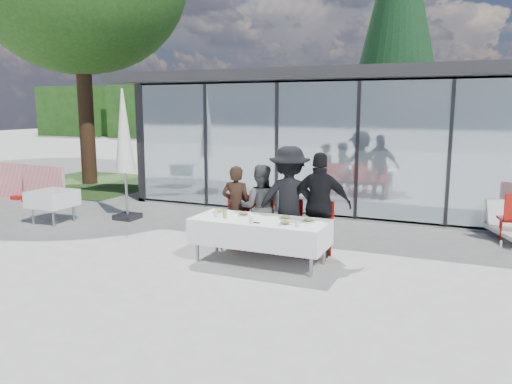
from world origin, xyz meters
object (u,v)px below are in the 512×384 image
diner_chair_d (320,226)px  lounger (510,227)px  diner_d (320,205)px  diner_chair_c (289,223)px  plate_c (286,217)px  market_umbrella (124,138)px  diner_chair_b (260,221)px  folded_eyeglasses (256,223)px  plate_d (309,220)px  conifer_tree (398,16)px  dining_table (260,232)px  plate_extra (285,223)px  diner_b (260,207)px  diner_a (236,206)px  plate_a (219,211)px  spare_table_left (52,199)px  plate_b (244,214)px  juice_bottle (225,213)px  diner_c (289,200)px  diner_chair_a (236,218)px

diner_chair_d → lounger: (3.14, 2.55, -0.28)m
diner_d → diner_chair_c: bearing=-9.4°
plate_c → diner_chair_d: bearing=53.7°
market_umbrella → diner_chair_b: bearing=-15.6°
diner_chair_b → plate_c: size_ratio=4.23×
diner_chair_c → folded_eyeglasses: 1.07m
plate_d → lounger: 4.50m
plate_c → conifer_tree: (-0.13, 12.58, 5.21)m
diner_chair_c → conifer_tree: bearing=89.9°
dining_table → plate_extra: 0.61m
diner_b → diner_chair_d: size_ratio=1.61×
plate_d → folded_eyeglasses: plate_d is taller
diner_a → plate_a: (-0.08, -0.55, 0.01)m
diner_chair_c → spare_table_left: diner_chair_c is taller
dining_table → conifer_tree: (0.26, 12.75, 5.45)m
conifer_tree → plate_d: bearing=-87.5°
diner_a → spare_table_left: bearing=-9.4°
plate_b → plate_d: same height
diner_chair_c → plate_a: diner_chair_c is taller
juice_bottle → folded_eyeglasses: 0.66m
diner_a → diner_chair_d: (1.61, -0.00, -0.23)m
diner_a → diner_b: 0.48m
diner_d → conifer_tree: size_ratio=0.17×
diner_d → market_umbrella: market_umbrella is taller
market_umbrella → plate_extra: bearing=-23.6°
diner_b → lounger: diner_b is taller
dining_table → juice_bottle: size_ratio=16.04×
diner_b → diner_d: size_ratio=0.86×
diner_d → plate_d: (-0.01, -0.63, -0.14)m
diner_chair_c → diner_d: size_ratio=0.53×
diner_c → plate_b: diner_c is taller
diner_b → diner_chair_a: bearing=-16.7°
dining_table → diner_a: (-0.80, 0.75, 0.23)m
diner_chair_c → diner_chair_d: bearing=0.0°
plate_b → folded_eyeglasses: size_ratio=1.65×
conifer_tree → diner_d: bearing=-87.4°
conifer_tree → diner_c: bearing=-90.1°
plate_b → juice_bottle: 0.35m
plate_c → plate_d: (0.41, -0.05, 0.00)m
diner_a → diner_b: size_ratio=0.97×
folded_eyeglasses → market_umbrella: size_ratio=0.05×
diner_a → plate_c: diner_a is taller
diner_a → diner_chair_a: bearing=81.6°
diner_chair_a → spare_table_left: diner_chair_a is taller
plate_d → spare_table_left: bearing=173.5°
diner_a → folded_eyeglasses: (0.84, -1.04, -0.01)m
diner_chair_b → diner_chair_c: (0.56, 0.00, 0.00)m
diner_chair_a → plate_extra: diner_chair_a is taller
dining_table → diner_chair_b: diner_chair_b is taller
dining_table → plate_extra: size_ratio=9.81×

